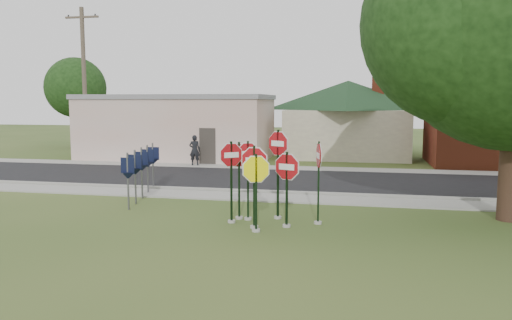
% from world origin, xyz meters
% --- Properties ---
extents(ground, '(120.00, 120.00, 0.00)m').
position_xyz_m(ground, '(0.00, 0.00, 0.00)').
color(ground, '#304A1C').
rests_on(ground, ground).
extents(sidewalk_near, '(60.00, 1.60, 0.06)m').
position_xyz_m(sidewalk_near, '(0.00, 5.50, 0.03)').
color(sidewalk_near, gray).
rests_on(sidewalk_near, ground).
extents(road, '(60.00, 7.00, 0.04)m').
position_xyz_m(road, '(0.00, 10.00, 0.02)').
color(road, black).
rests_on(road, ground).
extents(sidewalk_far, '(60.00, 1.60, 0.06)m').
position_xyz_m(sidewalk_far, '(0.00, 14.30, 0.03)').
color(sidewalk_far, gray).
rests_on(sidewalk_far, ground).
extents(curb, '(60.00, 0.20, 0.14)m').
position_xyz_m(curb, '(0.00, 6.50, 0.07)').
color(curb, gray).
rests_on(curb, ground).
extents(stop_sign_center, '(1.11, 0.24, 2.58)m').
position_xyz_m(stop_sign_center, '(-0.19, 0.89, 1.61)').
color(stop_sign_center, '#9C9A91').
rests_on(stop_sign_center, ground).
extents(stop_sign_yellow, '(1.03, 0.42, 2.37)m').
position_xyz_m(stop_sign_yellow, '(-0.05, 0.50, 1.45)').
color(stop_sign_yellow, '#9C9A91').
rests_on(stop_sign_yellow, ground).
extents(stop_sign_left, '(0.83, 0.64, 2.64)m').
position_xyz_m(stop_sign_left, '(-1.02, 1.41, 1.64)').
color(stop_sign_left, '#9C9A91').
rests_on(stop_sign_left, ground).
extents(stop_sign_right, '(1.05, 0.42, 2.38)m').
position_xyz_m(stop_sign_right, '(0.74, 1.21, 1.46)').
color(stop_sign_right, '#9C9A91').
rests_on(stop_sign_right, ground).
extents(stop_sign_back_right, '(0.95, 0.57, 2.98)m').
position_xyz_m(stop_sign_back_right, '(0.30, 2.23, 1.89)').
color(stop_sign_back_right, '#9C9A91').
rests_on(stop_sign_back_right, ground).
extents(stop_sign_back_left, '(0.96, 0.24, 2.61)m').
position_xyz_m(stop_sign_back_left, '(-0.60, 1.88, 1.60)').
color(stop_sign_back_left, '#9C9A91').
rests_on(stop_sign_back_left, ground).
extents(stop_sign_far_right, '(0.27, 1.05, 2.66)m').
position_xyz_m(stop_sign_far_right, '(1.63, 1.79, 1.66)').
color(stop_sign_far_right, '#9C9A91').
rests_on(stop_sign_far_right, ground).
extents(stop_sign_far_left, '(0.94, 0.50, 2.59)m').
position_xyz_m(stop_sign_far_left, '(-0.90, 1.94, 1.60)').
color(stop_sign_far_left, '#9C9A91').
rests_on(stop_sign_far_left, ground).
extents(route_sign_row, '(1.43, 4.63, 2.00)m').
position_xyz_m(route_sign_row, '(-5.40, 4.50, 1.22)').
color(route_sign_row, '#59595E').
rests_on(route_sign_row, ground).
extents(building_stucco, '(12.20, 6.20, 4.20)m').
position_xyz_m(building_stucco, '(-9.00, 18.00, 2.15)').
color(building_stucco, beige).
rests_on(building_stucco, ground).
extents(building_house, '(11.60, 11.60, 6.20)m').
position_xyz_m(building_house, '(2.00, 22.00, 3.65)').
color(building_house, beige).
rests_on(building_house, ground).
extents(utility_pole_near, '(2.20, 0.26, 9.50)m').
position_xyz_m(utility_pole_near, '(-14.00, 15.20, 4.97)').
color(utility_pole_near, '#4D3E33').
rests_on(utility_pole_near, ground).
extents(bg_tree_left, '(4.90, 4.90, 7.35)m').
position_xyz_m(bg_tree_left, '(-20.00, 24.00, 4.88)').
color(bg_tree_left, '#321F16').
rests_on(bg_tree_left, ground).
extents(pedestrian, '(0.68, 0.48, 1.76)m').
position_xyz_m(pedestrian, '(-6.56, 14.28, 0.94)').
color(pedestrian, black).
rests_on(pedestrian, sidewalk_far).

